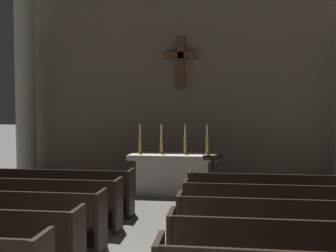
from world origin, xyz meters
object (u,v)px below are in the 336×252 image
column_left_fourth (25,85)px  candlestick_outer_left (140,144)px  pew_left_row_4 (35,203)px  pew_left_row_5 (58,191)px  candlestick_inner_left (161,144)px  candlestick_outer_right (207,145)px  altar (173,173)px  candlestick_inner_right (185,145)px  pew_left_row_3 (6,219)px  lectern (213,182)px  pew_right_row_5 (269,197)px  pew_right_row_4 (276,211)px  pew_right_row_3 (286,229)px

column_left_fourth → candlestick_outer_left: bearing=-17.7°
pew_left_row_4 → pew_left_row_5: 1.03m
candlestick_inner_left → candlestick_outer_right: bearing=0.0°
altar → candlestick_inner_right: candlestick_inner_right is taller
pew_left_row_3 → candlestick_inner_left: size_ratio=4.21×
pew_left_row_4 → candlestick_outer_right: candlestick_outer_right is taller
pew_left_row_5 → candlestick_inner_left: size_ratio=4.21×
pew_left_row_3 → candlestick_inner_left: candlestick_inner_left is taller
candlestick_outer_right → lectern: (0.17, -1.20, -0.70)m
candlestick_outer_left → altar: bearing=0.0°
pew_left_row_3 → pew_left_row_4: 1.03m
altar → column_left_fourth: bearing=165.5°
candlestick_outer_left → candlestick_inner_left: (0.55, 0.00, 0.00)m
pew_right_row_5 → altar: (-2.12, 2.25, 0.06)m
altar → candlestick_outer_left: (-0.85, 0.00, 0.72)m
column_left_fourth → lectern: size_ratio=5.01×
pew_right_row_5 → column_left_fourth: 7.78m
pew_right_row_5 → candlestick_outer_left: candlestick_outer_left is taller
pew_right_row_4 → lectern: lectern is taller
pew_right_row_3 → lectern: 3.29m
altar → pew_right_row_5: bearing=-46.7°
candlestick_inner_right → candlestick_inner_left: bearing=180.0°
pew_left_row_3 → pew_right_row_4: same height
pew_left_row_3 → candlestick_outer_left: candlestick_outer_left is taller
pew_left_row_3 → pew_right_row_3: bearing=0.0°
pew_right_row_3 → lectern: (-1.09, 3.10, 0.07)m
altar → candlestick_inner_right: bearing=0.0°
pew_right_row_3 → candlestick_outer_right: bearing=106.4°
column_left_fourth → pew_left_row_5: bearing=-55.3°
pew_left_row_5 → column_left_fourth: column_left_fourth is taller
altar → pew_left_row_5: bearing=-133.3°
pew_left_row_4 → candlestick_inner_left: size_ratio=4.21×
pew_left_row_5 → candlestick_outer_left: size_ratio=4.21×
pew_right_row_4 → lectern: 2.34m
pew_right_row_3 → candlestick_inner_left: (-2.42, 4.30, 0.77)m
candlestick_outer_left → pew_right_row_4: bearing=-47.8°
candlestick_outer_right → lectern: size_ratio=0.64×
pew_left_row_4 → pew_right_row_5: bearing=13.6°
pew_right_row_3 → pew_right_row_5: (0.00, 2.05, 0.00)m
candlestick_outer_left → column_left_fourth: bearing=162.3°
pew_left_row_3 → pew_left_row_5: same height
pew_left_row_3 → candlestick_outer_left: bearing=73.6°
pew_left_row_5 → pew_right_row_3: (4.23, -2.05, 0.00)m
candlestick_outer_left → pew_left_row_5: bearing=-119.4°
pew_left_row_4 → altar: 3.90m
pew_left_row_3 → pew_right_row_4: (4.23, 1.03, 0.00)m
pew_right_row_3 → candlestick_outer_left: size_ratio=4.21×
pew_right_row_4 → candlestick_outer_right: candlestick_outer_right is taller
pew_left_row_5 → altar: bearing=46.7°
pew_right_row_5 → candlestick_inner_right: (-1.82, 2.25, 0.77)m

